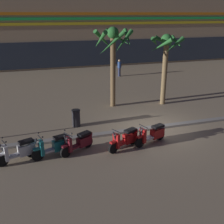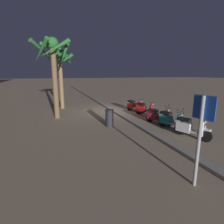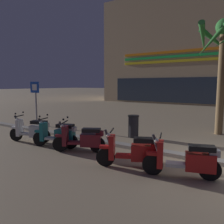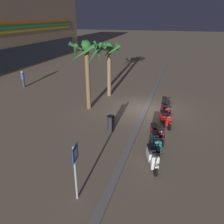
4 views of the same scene
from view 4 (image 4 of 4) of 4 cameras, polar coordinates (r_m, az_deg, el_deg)
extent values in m
plane|color=#9E896B|center=(17.31, 8.14, 0.58)|extent=(200.00, 200.00, 0.00)
cube|color=gray|center=(17.27, 8.57, 0.72)|extent=(60.00, 0.36, 0.12)
cylinder|color=black|center=(10.51, 11.02, -14.47)|extent=(0.52, 0.28, 0.52)
cylinder|color=black|center=(11.49, 9.56, -10.70)|extent=(0.52, 0.28, 0.52)
cube|color=silver|center=(10.92, 10.33, -12.40)|extent=(0.66, 0.47, 0.08)
cube|color=white|center=(11.21, 9.86, -10.56)|extent=(0.75, 0.54, 0.45)
cube|color=black|center=(11.03, 9.96, -8.94)|extent=(0.67, 0.49, 0.12)
cube|color=white|center=(10.47, 10.91, -12.62)|extent=(0.25, 0.37, 0.66)
cube|color=white|center=(10.33, 11.14, -13.19)|extent=(0.36, 0.26, 0.08)
cylinder|color=#333338|center=(10.32, 11.07, -12.20)|extent=(0.29, 0.16, 0.69)
cylinder|color=black|center=(10.21, 11.11, -10.48)|extent=(0.23, 0.54, 0.04)
sphere|color=white|center=(10.21, 11.18, -11.44)|extent=(0.12, 0.12, 0.12)
cube|color=silver|center=(11.31, 9.62, -8.62)|extent=(0.29, 0.27, 0.16)
sphere|color=black|center=(10.22, 12.46, -9.76)|extent=(0.07, 0.07, 0.07)
sphere|color=black|center=(10.11, 9.79, -9.93)|extent=(0.07, 0.07, 0.07)
cylinder|color=black|center=(11.65, 11.64, -10.33)|extent=(0.53, 0.25, 0.52)
cylinder|color=black|center=(12.70, 10.57, -7.18)|extent=(0.53, 0.25, 0.52)
cube|color=silver|center=(12.10, 11.14, -8.57)|extent=(0.66, 0.45, 0.08)
cube|color=#197075|center=(12.42, 10.81, -6.96)|extent=(0.74, 0.51, 0.45)
cube|color=black|center=(12.26, 10.92, -5.44)|extent=(0.66, 0.46, 0.12)
cube|color=#197075|center=(11.65, 11.59, -8.65)|extent=(0.23, 0.37, 0.66)
cube|color=#197075|center=(11.50, 11.76, -9.12)|extent=(0.35, 0.25, 0.08)
cylinder|color=#333338|center=(11.50, 11.72, -8.22)|extent=(0.29, 0.15, 0.69)
cylinder|color=black|center=(11.41, 11.78, -6.64)|extent=(0.20, 0.55, 0.04)
sphere|color=white|center=(11.39, 11.82, -7.50)|extent=(0.12, 0.12, 0.12)
cube|color=silver|center=(12.55, 10.66, -5.23)|extent=(0.29, 0.26, 0.16)
sphere|color=black|center=(11.42, 12.99, -6.04)|extent=(0.07, 0.07, 0.07)
sphere|color=black|center=(11.32, 10.61, -6.09)|extent=(0.07, 0.07, 0.07)
cylinder|color=black|center=(12.63, 12.54, -7.55)|extent=(0.50, 0.34, 0.52)
cylinder|color=black|center=(13.64, 10.41, -4.91)|extent=(0.50, 0.34, 0.52)
cube|color=maroon|center=(13.06, 11.54, -6.05)|extent=(0.66, 0.54, 0.08)
cube|color=maroon|center=(13.39, 10.81, -4.76)|extent=(0.75, 0.61, 0.42)
cube|color=black|center=(13.25, 10.88, -3.43)|extent=(0.67, 0.55, 0.12)
cube|color=maroon|center=(12.63, 12.33, -6.01)|extent=(0.29, 0.37, 0.66)
cube|color=maroon|center=(12.49, 12.65, -6.40)|extent=(0.36, 0.30, 0.08)
cylinder|color=#333338|center=(12.50, 12.53, -5.59)|extent=(0.28, 0.20, 0.69)
cylinder|color=black|center=(12.41, 12.51, -4.12)|extent=(0.31, 0.51, 0.04)
sphere|color=white|center=(12.40, 12.64, -4.90)|extent=(0.12, 0.12, 0.12)
cube|color=maroon|center=(13.53, 10.41, -3.29)|extent=(0.31, 0.29, 0.16)
sphere|color=black|center=(12.47, 13.53, -3.47)|extent=(0.07, 0.07, 0.07)
sphere|color=black|center=(12.28, 11.49, -3.70)|extent=(0.07, 0.07, 0.07)
cylinder|color=black|center=(14.45, 14.37, -3.59)|extent=(0.51, 0.32, 0.52)
cylinder|color=black|center=(15.51, 12.63, -1.50)|extent=(0.51, 0.32, 0.52)
cube|color=red|center=(14.91, 13.56, -2.39)|extent=(0.66, 0.51, 0.08)
cube|color=red|center=(15.25, 12.97, -1.27)|extent=(0.75, 0.58, 0.44)
cube|color=black|center=(15.13, 13.06, -0.03)|extent=(0.67, 0.53, 0.12)
cube|color=red|center=(14.48, 14.22, -2.25)|extent=(0.27, 0.37, 0.66)
cube|color=red|center=(14.33, 14.48, -2.56)|extent=(0.36, 0.28, 0.08)
cylinder|color=#333338|center=(14.35, 14.39, -1.85)|extent=(0.29, 0.19, 0.69)
cylinder|color=black|center=(14.28, 14.40, -0.55)|extent=(0.28, 0.52, 0.04)
sphere|color=white|center=(14.26, 14.49, -1.23)|extent=(0.12, 0.12, 0.12)
cube|color=red|center=(15.41, 12.66, 0.03)|extent=(0.30, 0.28, 0.16)
cylinder|color=black|center=(15.66, 14.06, -1.39)|extent=(0.52, 0.27, 0.52)
cylinder|color=black|center=(16.84, 12.89, 0.50)|extent=(0.52, 0.27, 0.52)
cube|color=silver|center=(16.18, 13.52, -0.29)|extent=(0.66, 0.46, 0.08)
cube|color=red|center=(16.58, 13.12, 0.73)|extent=(0.75, 0.53, 0.43)
cube|color=black|center=(16.47, 13.21, 1.87)|extent=(0.67, 0.48, 0.12)
cube|color=red|center=(15.71, 13.99, -0.16)|extent=(0.24, 0.37, 0.66)
cube|color=red|center=(15.55, 14.16, -0.42)|extent=(0.35, 0.26, 0.08)
cylinder|color=#333338|center=(15.58, 14.12, 0.23)|extent=(0.29, 0.16, 0.69)
cylinder|color=black|center=(15.53, 14.16, 1.43)|extent=(0.22, 0.54, 0.04)
sphere|color=white|center=(15.49, 14.20, 0.81)|extent=(0.12, 0.12, 0.12)
cube|color=silver|center=(16.76, 12.94, 1.90)|extent=(0.29, 0.27, 0.16)
cylinder|color=#939399|center=(8.78, -9.30, -15.22)|extent=(0.09, 0.09, 2.40)
cube|color=#1947B7|center=(8.23, -9.33, -10.36)|extent=(0.60, 0.11, 0.60)
cube|color=white|center=(8.23, -9.23, -10.37)|extent=(0.33, 0.06, 0.33)
cylinder|color=olive|center=(19.72, -0.74, 10.17)|extent=(0.34, 0.34, 4.28)
sphere|color=#286B2D|center=(19.34, -0.77, 16.35)|extent=(0.74, 0.74, 0.74)
cone|color=#286B2D|center=(20.05, 0.00, 16.06)|extent=(0.35, 1.58, 0.84)
cone|color=#286B2D|center=(19.85, -2.36, 15.80)|extent=(1.52, 0.88, 0.94)
cone|color=#286B2D|center=(18.95, -2.67, 15.66)|extent=(1.17, 1.43, 0.81)
cone|color=#286B2D|center=(18.74, -0.08, 15.23)|extent=(1.12, 1.38, 1.03)
cone|color=#286B2D|center=(19.40, 1.38, 15.58)|extent=(1.54, 0.76, 0.98)
cylinder|color=brown|center=(16.76, -6.19, 8.48)|extent=(0.33, 0.33, 4.73)
sphere|color=#286B2D|center=(16.32, -6.56, 16.53)|extent=(0.73, 0.73, 0.73)
cone|color=#286B2D|center=(17.12, -4.78, 15.98)|extent=(0.61, 1.95, 1.01)
cone|color=#286B2D|center=(17.15, -7.84, 15.58)|extent=(1.61, 1.43, 1.17)
cone|color=#286B2D|center=(16.32, -9.28, 14.59)|extent=(1.64, 1.11, 1.43)
cone|color=#286B2D|center=(15.57, -7.40, 14.67)|extent=(0.50, 1.86, 1.25)
cone|color=#286B2D|center=(15.88, -4.55, 14.38)|extent=(1.64, 0.89, 1.53)
cone|color=#286B2D|center=(16.57, -3.65, 15.12)|extent=(1.61, 1.27, 1.35)
cylinder|color=#2D3351|center=(24.28, -21.62, 6.87)|extent=(0.26, 0.26, 0.83)
cylinder|color=#2D4C8C|center=(24.11, -21.87, 8.49)|extent=(0.34, 0.34, 0.59)
sphere|color=tan|center=(24.02, -22.02, 9.42)|extent=(0.23, 0.23, 0.23)
cube|color=brown|center=(24.34, -21.85, 8.40)|extent=(0.19, 0.20, 0.28)
cylinder|color=#232328|center=(13.95, -0.32, -2.95)|extent=(0.44, 0.44, 0.90)
cylinder|color=black|center=(13.75, -0.32, -1.19)|extent=(0.48, 0.48, 0.06)
camera|label=1|loc=(13.88, 62.73, 7.75)|focal=42.76mm
camera|label=2|loc=(8.18, -44.58, -11.05)|focal=28.57mm
camera|label=3|loc=(17.73, 32.01, 5.53)|focal=36.37mm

